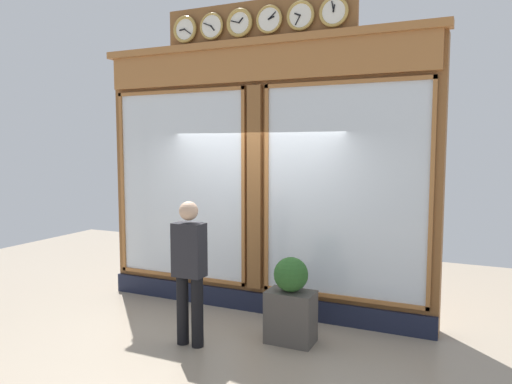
# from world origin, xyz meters

# --- Properties ---
(shop_facade) EXTENTS (4.91, 0.42, 4.24)m
(shop_facade) POSITION_xyz_m (0.00, -0.13, 1.91)
(shop_facade) COLOR brown
(shop_facade) RESTS_ON ground_plane
(pedestrian) EXTENTS (0.36, 0.22, 1.69)m
(pedestrian) POSITION_xyz_m (0.22, 1.37, 0.93)
(pedestrian) COLOR black
(pedestrian) RESTS_ON ground_plane
(planter_box) EXTENTS (0.56, 0.36, 0.62)m
(planter_box) POSITION_xyz_m (-0.82, 0.81, 0.31)
(planter_box) COLOR #4C4742
(planter_box) RESTS_ON ground_plane
(planter_shrub) EXTENTS (0.41, 0.41, 0.41)m
(planter_shrub) POSITION_xyz_m (-0.82, 0.81, 0.82)
(planter_shrub) COLOR #285623
(planter_shrub) RESTS_ON planter_box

